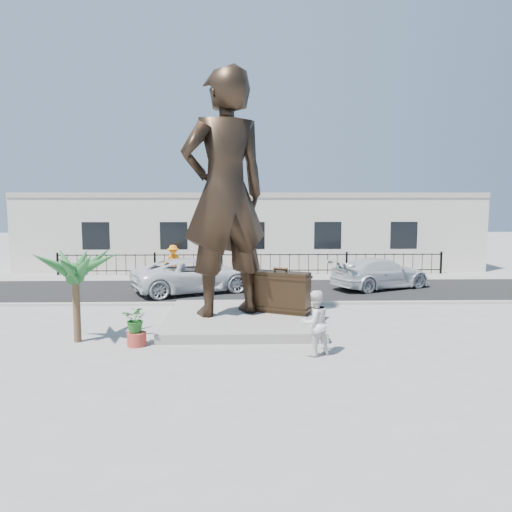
{
  "coord_description": "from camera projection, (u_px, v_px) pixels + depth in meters",
  "views": [
    {
      "loc": [
        -0.45,
        -15.54,
        4.29
      ],
      "look_at": [
        0.0,
        2.0,
        2.3
      ],
      "focal_mm": 35.0,
      "sensor_mm": 36.0,
      "label": 1
    }
  ],
  "objects": [
    {
      "name": "plinth",
      "position": [
        242.0,
        319.0,
        17.39
      ],
      "size": [
        5.2,
        5.2,
        0.3
      ],
      "primitive_type": "cube",
      "color": "gray",
      "rests_on": "ground"
    },
    {
      "name": "far_sidewalk",
      "position": [
        251.0,
        277.0,
        27.85
      ],
      "size": [
        40.0,
        2.5,
        0.02
      ],
      "primitive_type": "cube",
      "color": "#9E9991",
      "rests_on": "ground"
    },
    {
      "name": "planter",
      "position": [
        137.0,
        339.0,
        14.68
      ],
      "size": [
        0.56,
        0.56,
        0.4
      ],
      "primitive_type": "cylinder",
      "color": "#A6372C",
      "rests_on": "ground"
    },
    {
      "name": "fence",
      "position": [
        251.0,
        264.0,
        28.58
      ],
      "size": [
        22.0,
        0.1,
        1.2
      ],
      "primitive_type": "cube",
      "color": "black",
      "rests_on": "ground"
    },
    {
      "name": "car_silver",
      "position": [
        381.0,
        273.0,
        24.15
      ],
      "size": [
        5.46,
        3.95,
        1.47
      ],
      "primitive_type": "imported",
      "rotation": [
        0.0,
        0.0,
        1.99
      ],
      "color": "silver",
      "rests_on": "street"
    },
    {
      "name": "palm_tree",
      "position": [
        78.0,
        342.0,
        15.12
      ],
      "size": [
        1.8,
        1.8,
        3.2
      ],
      "primitive_type": null,
      "color": "#1E5424",
      "rests_on": "ground"
    },
    {
      "name": "building",
      "position": [
        250.0,
        232.0,
        32.57
      ],
      "size": [
        28.0,
        7.0,
        4.4
      ],
      "primitive_type": "cube",
      "color": "silver",
      "rests_on": "ground"
    },
    {
      "name": "ground",
      "position": [
        258.0,
        334.0,
        15.93
      ],
      "size": [
        100.0,
        100.0,
        0.0
      ],
      "primitive_type": "plane",
      "color": "#9E9991",
      "rests_on": "ground"
    },
    {
      "name": "worker",
      "position": [
        173.0,
        261.0,
        27.78
      ],
      "size": [
        1.21,
        0.8,
        1.76
      ],
      "primitive_type": "imported",
      "rotation": [
        0.0,
        0.0,
        -0.13
      ],
      "color": "orange",
      "rests_on": "far_sidewalk"
    },
    {
      "name": "street",
      "position": [
        253.0,
        289.0,
        23.88
      ],
      "size": [
        40.0,
        7.0,
        0.01
      ],
      "primitive_type": "cube",
      "color": "black",
      "rests_on": "ground"
    },
    {
      "name": "statue",
      "position": [
        225.0,
        194.0,
        17.05
      ],
      "size": [
        3.61,
        3.07,
        8.39
      ],
      "primitive_type": "imported",
      "rotation": [
        0.0,
        0.0,
        3.55
      ],
      "color": "black",
      "rests_on": "plinth"
    },
    {
      "name": "shrub",
      "position": [
        136.0,
        319.0,
        14.61
      ],
      "size": [
        0.85,
        0.78,
        0.81
      ],
      "primitive_type": "imported",
      "rotation": [
        0.0,
        0.0,
        -0.23
      ],
      "color": "#1E5B1D",
      "rests_on": "planter"
    },
    {
      "name": "tourist",
      "position": [
        315.0,
        323.0,
        13.72
      ],
      "size": [
        1.1,
        1.0,
        1.82
      ],
      "primitive_type": "imported",
      "rotation": [
        0.0,
        0.0,
        3.58
      ],
      "color": "white",
      "rests_on": "ground"
    },
    {
      "name": "car_white",
      "position": [
        194.0,
        275.0,
        23.12
      ],
      "size": [
        6.25,
        4.75,
        1.58
      ],
      "primitive_type": "imported",
      "rotation": [
        0.0,
        0.0,
        2.0
      ],
      "color": "silver",
      "rests_on": "street"
    },
    {
      "name": "curb",
      "position": [
        254.0,
        303.0,
        20.4
      ],
      "size": [
        40.0,
        0.25,
        0.12
      ],
      "primitive_type": "cube",
      "color": "#A5A399",
      "rests_on": "ground"
    },
    {
      "name": "suitcase",
      "position": [
        280.0,
        292.0,
        17.65
      ],
      "size": [
        2.15,
        1.46,
        1.46
      ],
      "primitive_type": "cube",
      "rotation": [
        0.0,
        0.0,
        -0.43
      ],
      "color": "black",
      "rests_on": "plinth"
    }
  ]
}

